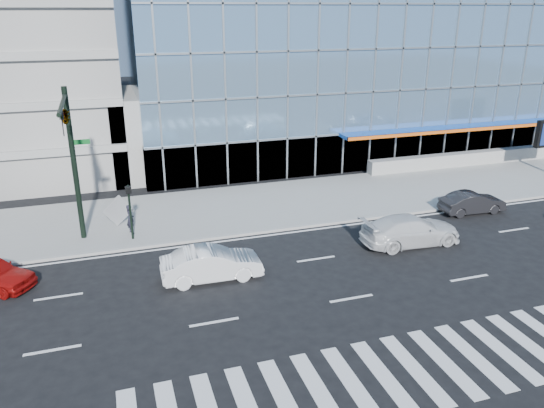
{
  "coord_description": "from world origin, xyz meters",
  "views": [
    {
      "loc": [
        -9.35,
        -21.92,
        11.71
      ],
      "look_at": [
        -1.33,
        3.0,
        2.01
      ],
      "focal_mm": 35.0,
      "sensor_mm": 36.0,
      "label": 1
    }
  ],
  "objects_px": {
    "dark_sedan": "(472,203)",
    "pedestrian": "(130,219)",
    "tilted_panel": "(118,211)",
    "white_sedan": "(212,264)",
    "ped_signal_post": "(130,204)",
    "traffic_signal": "(68,133)",
    "white_suv": "(411,230)"
  },
  "relations": [
    {
      "from": "dark_sedan",
      "to": "pedestrian",
      "type": "distance_m",
      "value": 20.13
    },
    {
      "from": "pedestrian",
      "to": "tilted_panel",
      "type": "relative_size",
      "value": 1.27
    },
    {
      "from": "white_sedan",
      "to": "dark_sedan",
      "type": "distance_m",
      "value": 17.09
    },
    {
      "from": "ped_signal_post",
      "to": "pedestrian",
      "type": "height_order",
      "value": "ped_signal_post"
    },
    {
      "from": "traffic_signal",
      "to": "ped_signal_post",
      "type": "distance_m",
      "value": 4.75
    },
    {
      "from": "white_suv",
      "to": "pedestrian",
      "type": "height_order",
      "value": "pedestrian"
    },
    {
      "from": "traffic_signal",
      "to": "ped_signal_post",
      "type": "xyz_separation_m",
      "value": [
        2.5,
        0.37,
        -4.02
      ]
    },
    {
      "from": "ped_signal_post",
      "to": "dark_sedan",
      "type": "xyz_separation_m",
      "value": [
        19.92,
        -1.94,
        -1.49
      ]
    },
    {
      "from": "white_suv",
      "to": "pedestrian",
      "type": "distance_m",
      "value": 15.01
    },
    {
      "from": "white_suv",
      "to": "tilted_panel",
      "type": "relative_size",
      "value": 4.12
    },
    {
      "from": "ped_signal_post",
      "to": "white_sedan",
      "type": "relative_size",
      "value": 0.65
    },
    {
      "from": "traffic_signal",
      "to": "pedestrian",
      "type": "relative_size",
      "value": 4.83
    },
    {
      "from": "white_suv",
      "to": "white_sedan",
      "type": "xyz_separation_m",
      "value": [
        -10.75,
        -0.62,
        -0.02
      ]
    },
    {
      "from": "pedestrian",
      "to": "white_suv",
      "type": "bearing_deg",
      "value": -128.95
    },
    {
      "from": "traffic_signal",
      "to": "dark_sedan",
      "type": "height_order",
      "value": "traffic_signal"
    },
    {
      "from": "ped_signal_post",
      "to": "tilted_panel",
      "type": "bearing_deg",
      "value": 105.55
    },
    {
      "from": "dark_sedan",
      "to": "white_suv",
      "type": "bearing_deg",
      "value": 117.07
    },
    {
      "from": "ped_signal_post",
      "to": "traffic_signal",
      "type": "bearing_deg",
      "value": -171.48
    },
    {
      "from": "traffic_signal",
      "to": "tilted_panel",
      "type": "distance_m",
      "value": 6.0
    },
    {
      "from": "traffic_signal",
      "to": "white_sedan",
      "type": "bearing_deg",
      "value": -41.33
    },
    {
      "from": "tilted_panel",
      "to": "white_sedan",
      "type": "bearing_deg",
      "value": -83.2
    },
    {
      "from": "traffic_signal",
      "to": "pedestrian",
      "type": "xyz_separation_m",
      "value": [
        2.49,
        1.22,
        -5.19
      ]
    },
    {
      "from": "dark_sedan",
      "to": "pedestrian",
      "type": "relative_size",
      "value": 2.4
    },
    {
      "from": "white_sedan",
      "to": "tilted_panel",
      "type": "bearing_deg",
      "value": 28.04
    },
    {
      "from": "white_suv",
      "to": "pedestrian",
      "type": "bearing_deg",
      "value": 69.19
    },
    {
      "from": "dark_sedan",
      "to": "traffic_signal",
      "type": "bearing_deg",
      "value": 88.07
    },
    {
      "from": "ped_signal_post",
      "to": "white_suv",
      "type": "relative_size",
      "value": 0.56
    },
    {
      "from": "pedestrian",
      "to": "tilted_panel",
      "type": "distance_m",
      "value": 1.42
    },
    {
      "from": "pedestrian",
      "to": "ped_signal_post",
      "type": "bearing_deg",
      "value": 163.57
    },
    {
      "from": "dark_sedan",
      "to": "pedestrian",
      "type": "bearing_deg",
      "value": 84.1
    },
    {
      "from": "white_sedan",
      "to": "white_suv",
      "type": "bearing_deg",
      "value": -85.34
    },
    {
      "from": "traffic_signal",
      "to": "white_suv",
      "type": "height_order",
      "value": "traffic_signal"
    }
  ]
}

